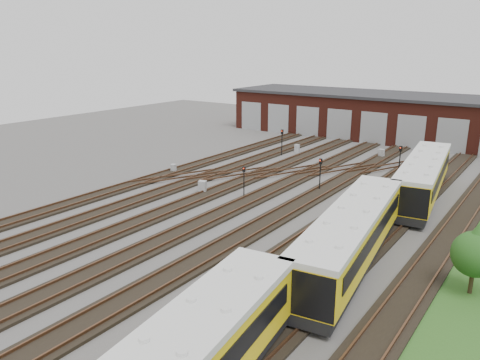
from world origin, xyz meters
The scene contains 14 objects.
ground centered at (0.00, 0.00, 0.00)m, with size 120.00×120.00×0.00m, color #403D3B.
track_network centered at (-0.17, 0.59, 0.11)m, with size 30.40×70.00×0.33m.
maintenance_shed centered at (-0.01, 39.97, 3.20)m, with size 51.00×12.50×6.35m.
metro_train centered at (10.00, -2.77, 2.04)m, with size 5.01×48.42×3.34m.
signal_mast_0 centered at (-2.94, 4.47, 1.86)m, with size 0.26×0.24×2.89m.
signal_mast_1 centered at (-8.74, 20.99, 2.08)m, with size 0.30×0.28×3.20m.
signal_mast_2 centered at (1.54, 10.39, 1.99)m, with size 0.30×0.28×3.08m.
signal_mast_3 centered at (6.30, 18.65, 2.18)m, with size 0.30×0.28×3.40m.
relay_cabinet_0 centered at (-14.13, 7.40, 0.44)m, with size 0.53×0.44×0.88m, color #A8ABAD.
relay_cabinet_1 centered at (-7.97, 23.54, 0.49)m, with size 0.59×0.49×0.99m, color #A8ABAD.
relay_cabinet_2 centered at (-6.96, 3.59, 0.57)m, with size 0.68×0.57×1.13m, color #A8ABAD.
relay_cabinet_3 centered at (1.68, 27.00, 0.50)m, with size 0.60×0.50×1.00m, color #A8ABAD.
relay_cabinet_4 centered at (6.72, 8.50, 0.46)m, with size 0.56×0.46×0.93m, color #A8ABAD.
tree_3 centered at (16.63, -2.05, 2.66)m, with size 2.50×2.50×4.15m.
Camera 1 is at (19.54, -27.95, 13.07)m, focal length 35.00 mm.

